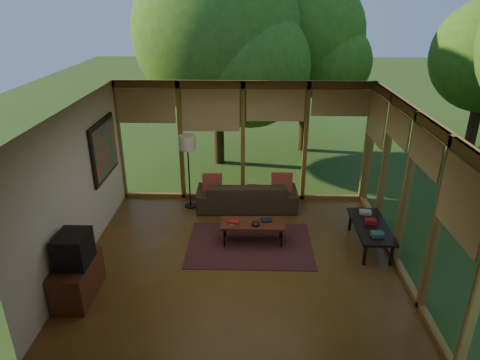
{
  "coord_description": "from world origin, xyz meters",
  "views": [
    {
      "loc": [
        0.18,
        -6.48,
        4.31
      ],
      "look_at": [
        -0.01,
        0.7,
        1.22
      ],
      "focal_mm": 32.0,
      "sensor_mm": 36.0,
      "label": 1
    }
  ],
  "objects_px": {
    "sofa": "(247,194)",
    "media_cabinet": "(78,279)",
    "television": "(74,249)",
    "coffee_table": "(253,224)",
    "side_console": "(371,227)",
    "floor_lamp": "(188,147)"
  },
  "relations": [
    {
      "from": "floor_lamp",
      "to": "side_console",
      "type": "distance_m",
      "value": 4.01
    },
    {
      "from": "sofa",
      "to": "coffee_table",
      "type": "bearing_deg",
      "value": 93.14
    },
    {
      "from": "media_cabinet",
      "to": "coffee_table",
      "type": "relative_size",
      "value": 0.83
    },
    {
      "from": "media_cabinet",
      "to": "coffee_table",
      "type": "bearing_deg",
      "value": 31.41
    },
    {
      "from": "television",
      "to": "coffee_table",
      "type": "bearing_deg",
      "value": 31.6
    },
    {
      "from": "television",
      "to": "coffee_table",
      "type": "xyz_separation_m",
      "value": [
        2.68,
        1.65,
        -0.46
      ]
    },
    {
      "from": "sofa",
      "to": "side_console",
      "type": "relative_size",
      "value": 1.55
    },
    {
      "from": "coffee_table",
      "to": "television",
      "type": "bearing_deg",
      "value": -148.4
    },
    {
      "from": "coffee_table",
      "to": "side_console",
      "type": "height_order",
      "value": "side_console"
    },
    {
      "from": "coffee_table",
      "to": "side_console",
      "type": "bearing_deg",
      "value": -2.3
    },
    {
      "from": "television",
      "to": "coffee_table",
      "type": "relative_size",
      "value": 0.46
    },
    {
      "from": "sofa",
      "to": "side_console",
      "type": "height_order",
      "value": "sofa"
    },
    {
      "from": "sofa",
      "to": "side_console",
      "type": "distance_m",
      "value": 2.77
    },
    {
      "from": "sofa",
      "to": "television",
      "type": "distance_m",
      "value": 4.06
    },
    {
      "from": "coffee_table",
      "to": "side_console",
      "type": "relative_size",
      "value": 0.86
    },
    {
      "from": "coffee_table",
      "to": "media_cabinet",
      "type": "bearing_deg",
      "value": -148.59
    },
    {
      "from": "television",
      "to": "side_console",
      "type": "distance_m",
      "value": 5.11
    },
    {
      "from": "sofa",
      "to": "media_cabinet",
      "type": "bearing_deg",
      "value": 48.42
    },
    {
      "from": "television",
      "to": "floor_lamp",
      "type": "relative_size",
      "value": 0.33
    },
    {
      "from": "media_cabinet",
      "to": "coffee_table",
      "type": "xyz_separation_m",
      "value": [
        2.7,
        1.65,
        0.09
      ]
    },
    {
      "from": "floor_lamp",
      "to": "coffee_table",
      "type": "distance_m",
      "value": 2.27
    },
    {
      "from": "television",
      "to": "side_console",
      "type": "relative_size",
      "value": 0.39
    }
  ]
}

